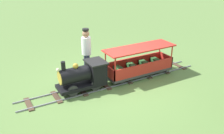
% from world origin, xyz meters
% --- Properties ---
extents(ground_plane, '(60.00, 60.00, 0.00)m').
position_xyz_m(ground_plane, '(0.00, 0.00, 0.00)').
color(ground_plane, '#608442').
extents(track, '(0.71, 6.05, 0.04)m').
position_xyz_m(track, '(0.00, -0.13, 0.02)').
color(track, gray).
rests_on(track, ground_plane).
extents(locomotive, '(0.67, 1.45, 0.99)m').
position_xyz_m(locomotive, '(0.00, 0.91, 0.48)').
color(locomotive, black).
rests_on(locomotive, ground_plane).
extents(passenger_car, '(0.77, 2.35, 0.97)m').
position_xyz_m(passenger_car, '(0.00, -1.03, 0.42)').
color(passenger_car, '#3F3F3F').
rests_on(passenger_car, ground_plane).
extents(conductor_person, '(0.30, 0.30, 1.62)m').
position_xyz_m(conductor_person, '(0.79, 0.46, 0.96)').
color(conductor_person, '#282D47').
rests_on(conductor_person, ground_plane).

